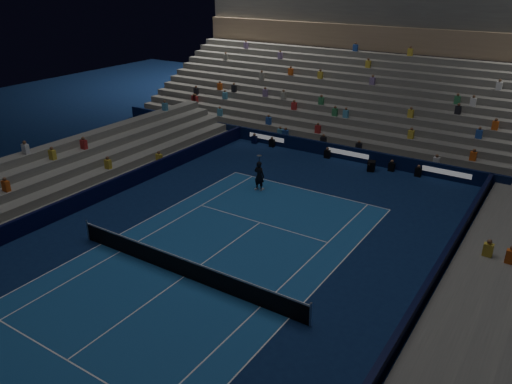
{
  "coord_description": "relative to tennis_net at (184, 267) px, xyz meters",
  "views": [
    {
      "loc": [
        13.29,
        -14.52,
        12.71
      ],
      "look_at": [
        0.0,
        6.0,
        2.0
      ],
      "focal_mm": 35.4,
      "sensor_mm": 36.0,
      "label": 1
    }
  ],
  "objects": [
    {
      "name": "tennis_net",
      "position": [
        0.0,
        0.0,
        0.0
      ],
      "size": [
        12.9,
        0.1,
        1.1
      ],
      "color": "#B2B2B7",
      "rests_on": "ground"
    },
    {
      "name": "court_surface",
      "position": [
        0.0,
        0.0,
        -0.5
      ],
      "size": [
        10.97,
        23.77,
        0.01
      ],
      "primitive_type": "cube",
      "color": "#194C8B",
      "rests_on": "ground"
    },
    {
      "name": "grandstand_main",
      "position": [
        0.0,
        27.9,
        2.87
      ],
      "size": [
        44.0,
        15.2,
        11.2
      ],
      "color": "#63635E",
      "rests_on": "ground"
    },
    {
      "name": "broadcast_camera",
      "position": [
        2.21,
        17.3,
        -0.15
      ],
      "size": [
        0.65,
        1.05,
        0.68
      ],
      "color": "black",
      "rests_on": "ground"
    },
    {
      "name": "grandstand_east",
      "position": [
        13.17,
        0.0,
        0.41
      ],
      "size": [
        5.0,
        37.0,
        2.5
      ],
      "color": "#63635E",
      "rests_on": "ground"
    },
    {
      "name": "ground",
      "position": [
        0.0,
        0.0,
        -0.5
      ],
      "size": [
        90.0,
        90.0,
        0.0
      ],
      "primitive_type": "plane",
      "color": "#0B1C44",
      "rests_on": "ground"
    },
    {
      "name": "sponsor_barrier_west",
      "position": [
        -9.7,
        0.0,
        -0.0
      ],
      "size": [
        0.25,
        37.0,
        1.0
      ],
      "primitive_type": "cube",
      "color": "black",
      "rests_on": "ground"
    },
    {
      "name": "grandstand_west",
      "position": [
        -13.17,
        0.0,
        0.41
      ],
      "size": [
        5.0,
        37.0,
        2.5
      ],
      "color": "slate",
      "rests_on": "ground"
    },
    {
      "name": "tennis_player",
      "position": [
        -2.5,
        10.23,
        0.46
      ],
      "size": [
        0.7,
        0.46,
        1.92
      ],
      "primitive_type": "imported",
      "rotation": [
        0.0,
        0.0,
        3.14
      ],
      "color": "black",
      "rests_on": "ground"
    },
    {
      "name": "sponsor_barrier_far",
      "position": [
        0.0,
        18.5,
        -0.0
      ],
      "size": [
        44.0,
        0.25,
        1.0
      ],
      "primitive_type": "cube",
      "color": "black",
      "rests_on": "ground"
    },
    {
      "name": "sponsor_barrier_east",
      "position": [
        9.7,
        0.0,
        -0.0
      ],
      "size": [
        0.25,
        37.0,
        1.0
      ],
      "primitive_type": "cube",
      "color": "black",
      "rests_on": "ground"
    }
  ]
}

